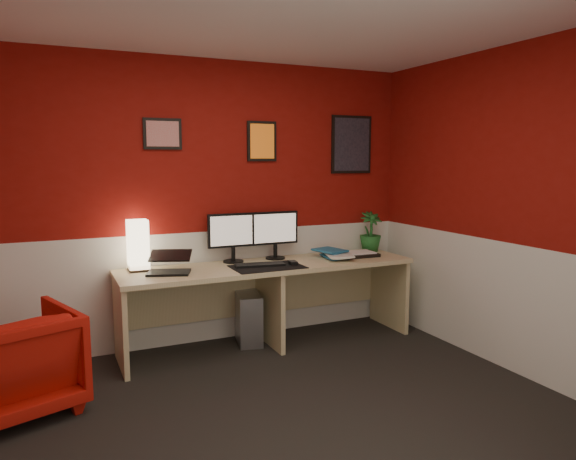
# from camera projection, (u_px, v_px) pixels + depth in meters

# --- Properties ---
(ground) EXTENTS (4.00, 3.50, 0.01)m
(ground) POSITION_uv_depth(u_px,v_px,m) (281.00, 428.00, 3.27)
(ground) COLOR black
(ground) RESTS_ON ground
(ceiling) EXTENTS (4.00, 3.50, 0.01)m
(ceiling) POSITION_uv_depth(u_px,v_px,m) (280.00, 2.00, 2.93)
(ceiling) COLOR white
(ceiling) RESTS_ON ground
(wall_back) EXTENTS (4.00, 0.01, 2.50)m
(wall_back) POSITION_uv_depth(u_px,v_px,m) (200.00, 204.00, 4.68)
(wall_back) COLOR maroon
(wall_back) RESTS_ON ground
(wall_front) EXTENTS (4.00, 0.01, 2.50)m
(wall_front) POSITION_uv_depth(u_px,v_px,m) (527.00, 297.00, 1.52)
(wall_front) COLOR maroon
(wall_front) RESTS_ON ground
(wall_right) EXTENTS (0.01, 3.50, 2.50)m
(wall_right) POSITION_uv_depth(u_px,v_px,m) (528.00, 212.00, 3.93)
(wall_right) COLOR maroon
(wall_right) RESTS_ON ground
(wainscot_back) EXTENTS (4.00, 0.01, 1.00)m
(wainscot_back) POSITION_uv_depth(u_px,v_px,m) (202.00, 287.00, 4.77)
(wainscot_back) COLOR silver
(wainscot_back) RESTS_ON ground
(wainscot_right) EXTENTS (0.01, 3.50, 1.00)m
(wainscot_right) POSITION_uv_depth(u_px,v_px,m) (522.00, 311.00, 4.03)
(wainscot_right) COLOR silver
(wainscot_right) RESTS_ON ground
(desk) EXTENTS (2.60, 0.65, 0.73)m
(desk) POSITION_uv_depth(u_px,v_px,m) (270.00, 305.00, 4.70)
(desk) COLOR tan
(desk) RESTS_ON ground
(shoji_lamp) EXTENTS (0.16, 0.16, 0.40)m
(shoji_lamp) POSITION_uv_depth(u_px,v_px,m) (138.00, 247.00, 4.35)
(shoji_lamp) COLOR #FFE5B2
(shoji_lamp) RESTS_ON desk
(laptop) EXTENTS (0.39, 0.33, 0.22)m
(laptop) POSITION_uv_depth(u_px,v_px,m) (168.00, 260.00, 4.24)
(laptop) COLOR black
(laptop) RESTS_ON desk
(monitor_left) EXTENTS (0.45, 0.06, 0.58)m
(monitor_left) POSITION_uv_depth(u_px,v_px,m) (233.00, 230.00, 4.69)
(monitor_left) COLOR black
(monitor_left) RESTS_ON desk
(monitor_right) EXTENTS (0.45, 0.06, 0.58)m
(monitor_right) POSITION_uv_depth(u_px,v_px,m) (275.00, 228.00, 4.85)
(monitor_right) COLOR black
(monitor_right) RESTS_ON desk
(desk_mat) EXTENTS (0.60, 0.38, 0.01)m
(desk_mat) POSITION_uv_depth(u_px,v_px,m) (267.00, 267.00, 4.51)
(desk_mat) COLOR black
(desk_mat) RESTS_ON desk
(keyboard) EXTENTS (0.44, 0.21, 0.02)m
(keyboard) POSITION_uv_depth(u_px,v_px,m) (260.00, 265.00, 4.55)
(keyboard) COLOR black
(keyboard) RESTS_ON desk_mat
(mouse) EXTENTS (0.07, 0.11, 0.03)m
(mouse) POSITION_uv_depth(u_px,v_px,m) (293.00, 263.00, 4.60)
(mouse) COLOR black
(mouse) RESTS_ON desk_mat
(book_bottom) EXTENTS (0.24, 0.30, 0.03)m
(book_bottom) POSITION_uv_depth(u_px,v_px,m) (324.00, 257.00, 4.90)
(book_bottom) COLOR #1F628E
(book_bottom) RESTS_ON desk
(book_middle) EXTENTS (0.31, 0.36, 0.02)m
(book_middle) POSITION_uv_depth(u_px,v_px,m) (326.00, 255.00, 4.84)
(book_middle) COLOR silver
(book_middle) RESTS_ON book_bottom
(book_top) EXTENTS (0.28, 0.34, 0.03)m
(book_top) POSITION_uv_depth(u_px,v_px,m) (321.00, 252.00, 4.88)
(book_top) COLOR #1F628E
(book_top) RESTS_ON book_middle
(zen_tray) EXTENTS (0.36, 0.26, 0.03)m
(zen_tray) POSITION_uv_depth(u_px,v_px,m) (358.00, 255.00, 5.02)
(zen_tray) COLOR black
(zen_tray) RESTS_ON desk
(potted_plant) EXTENTS (0.23, 0.23, 0.39)m
(potted_plant) POSITION_uv_depth(u_px,v_px,m) (370.00, 232.00, 5.26)
(potted_plant) COLOR #19591E
(potted_plant) RESTS_ON desk
(pc_tower) EXTENTS (0.29, 0.48, 0.45)m
(pc_tower) POSITION_uv_depth(u_px,v_px,m) (248.00, 317.00, 4.80)
(pc_tower) COLOR #99999E
(pc_tower) RESTS_ON ground
(armchair) EXTENTS (0.93, 0.94, 0.68)m
(armchair) POSITION_uv_depth(u_px,v_px,m) (13.00, 362.00, 3.43)
(armchair) COLOR #B31107
(armchair) RESTS_ON ground
(art_left) EXTENTS (0.32, 0.02, 0.26)m
(art_left) POSITION_uv_depth(u_px,v_px,m) (163.00, 134.00, 4.45)
(art_left) COLOR red
(art_left) RESTS_ON wall_back
(art_center) EXTENTS (0.28, 0.02, 0.36)m
(art_center) POSITION_uv_depth(u_px,v_px,m) (262.00, 141.00, 4.83)
(art_center) COLOR orange
(art_center) RESTS_ON wall_back
(art_right) EXTENTS (0.44, 0.02, 0.56)m
(art_right) POSITION_uv_depth(u_px,v_px,m) (351.00, 145.00, 5.23)
(art_right) COLOR black
(art_right) RESTS_ON wall_back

